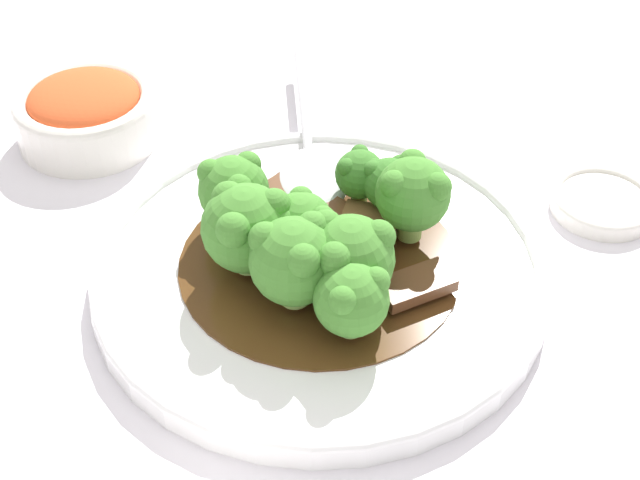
{
  "coord_description": "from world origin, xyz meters",
  "views": [
    {
      "loc": [
        -0.07,
        -0.41,
        0.4
      ],
      "look_at": [
        0.0,
        0.0,
        0.03
      ],
      "focal_mm": 50.0,
      "sensor_mm": 36.0,
      "label": 1
    }
  ],
  "objects_px": {
    "broccoli_floret_1": "(294,259)",
    "broccoli_floret_2": "(360,173)",
    "broccoli_floret_5": "(413,193)",
    "side_bowl_kimchi": "(86,111)",
    "beef_strip_0": "(362,247)",
    "broccoli_floret_7": "(234,189)",
    "broccoli_floret_3": "(247,230)",
    "broccoli_floret_4": "(389,183)",
    "main_plate": "(320,268)",
    "broccoli_floret_6": "(350,257)",
    "sauce_dish": "(603,202)",
    "broccoli_floret_0": "(351,298)",
    "beef_strip_3": "(415,285)",
    "beef_strip_1": "(275,232)",
    "broccoli_floret_8": "(301,225)",
    "serving_spoon": "(311,168)",
    "beef_strip_2": "(302,201)"
  },
  "relations": [
    {
      "from": "sauce_dish",
      "to": "main_plate",
      "type": "bearing_deg",
      "value": -169.6
    },
    {
      "from": "broccoli_floret_6",
      "to": "sauce_dish",
      "type": "xyz_separation_m",
      "value": [
        0.2,
        0.07,
        -0.04
      ]
    },
    {
      "from": "broccoli_floret_0",
      "to": "broccoli_floret_6",
      "type": "xyz_separation_m",
      "value": [
        0.0,
        0.03,
        0.0
      ]
    },
    {
      "from": "beef_strip_0",
      "to": "broccoli_floret_8",
      "type": "xyz_separation_m",
      "value": [
        -0.04,
        -0.0,
        0.02
      ]
    },
    {
      "from": "beef_strip_1",
      "to": "serving_spoon",
      "type": "relative_size",
      "value": 0.23
    },
    {
      "from": "broccoli_floret_3",
      "to": "broccoli_floret_4",
      "type": "xyz_separation_m",
      "value": [
        0.1,
        0.04,
        -0.01
      ]
    },
    {
      "from": "beef_strip_1",
      "to": "beef_strip_3",
      "type": "bearing_deg",
      "value": -36.78
    },
    {
      "from": "broccoli_floret_2",
      "to": "broccoli_floret_7",
      "type": "relative_size",
      "value": 0.86
    },
    {
      "from": "serving_spoon",
      "to": "broccoli_floret_6",
      "type": "bearing_deg",
      "value": -88.06
    },
    {
      "from": "broccoli_floret_6",
      "to": "serving_spoon",
      "type": "distance_m",
      "value": 0.12
    },
    {
      "from": "main_plate",
      "to": "broccoli_floret_5",
      "type": "relative_size",
      "value": 4.96
    },
    {
      "from": "main_plate",
      "to": "broccoli_floret_2",
      "type": "relative_size",
      "value": 6.85
    },
    {
      "from": "broccoli_floret_5",
      "to": "sauce_dish",
      "type": "xyz_separation_m",
      "value": [
        0.15,
        0.03,
        -0.05
      ]
    },
    {
      "from": "broccoli_floret_5",
      "to": "broccoli_floret_7",
      "type": "bearing_deg",
      "value": 163.39
    },
    {
      "from": "broccoli_floret_6",
      "to": "broccoli_floret_0",
      "type": "bearing_deg",
      "value": -99.55
    },
    {
      "from": "broccoli_floret_4",
      "to": "broccoli_floret_1",
      "type": "bearing_deg",
      "value": -136.62
    },
    {
      "from": "broccoli_floret_6",
      "to": "sauce_dish",
      "type": "distance_m",
      "value": 0.21
    },
    {
      "from": "beef_strip_0",
      "to": "broccoli_floret_0",
      "type": "xyz_separation_m",
      "value": [
        -0.02,
        -0.06,
        0.02
      ]
    },
    {
      "from": "broccoli_floret_4",
      "to": "broccoli_floret_5",
      "type": "bearing_deg",
      "value": -66.86
    },
    {
      "from": "broccoli_floret_0",
      "to": "broccoli_floret_4",
      "type": "bearing_deg",
      "value": 65.79
    },
    {
      "from": "beef_strip_1",
      "to": "broccoli_floret_8",
      "type": "bearing_deg",
      "value": -57.16
    },
    {
      "from": "broccoli_floret_6",
      "to": "broccoli_floret_4",
      "type": "bearing_deg",
      "value": 60.4
    },
    {
      "from": "beef_strip_2",
      "to": "broccoli_floret_1",
      "type": "bearing_deg",
      "value": -101.49
    },
    {
      "from": "broccoli_floret_1",
      "to": "sauce_dish",
      "type": "distance_m",
      "value": 0.24
    },
    {
      "from": "broccoli_floret_1",
      "to": "broccoli_floret_2",
      "type": "relative_size",
      "value": 1.37
    },
    {
      "from": "broccoli_floret_4",
      "to": "side_bowl_kimchi",
      "type": "distance_m",
      "value": 0.25
    },
    {
      "from": "broccoli_floret_4",
      "to": "serving_spoon",
      "type": "xyz_separation_m",
      "value": [
        -0.04,
        0.05,
        -0.02
      ]
    },
    {
      "from": "broccoli_floret_4",
      "to": "broccoli_floret_8",
      "type": "xyz_separation_m",
      "value": [
        -0.06,
        -0.04,
        0.0
      ]
    },
    {
      "from": "broccoli_floret_8",
      "to": "serving_spoon",
      "type": "height_order",
      "value": "broccoli_floret_8"
    },
    {
      "from": "broccoli_floret_3",
      "to": "broccoli_floret_4",
      "type": "relative_size",
      "value": 1.33
    },
    {
      "from": "broccoli_floret_4",
      "to": "broccoli_floret_7",
      "type": "distance_m",
      "value": 0.1
    },
    {
      "from": "main_plate",
      "to": "side_bowl_kimchi",
      "type": "height_order",
      "value": "side_bowl_kimchi"
    },
    {
      "from": "broccoli_floret_0",
      "to": "broccoli_floret_2",
      "type": "relative_size",
      "value": 1.11
    },
    {
      "from": "broccoli_floret_5",
      "to": "side_bowl_kimchi",
      "type": "bearing_deg",
      "value": 140.04
    },
    {
      "from": "broccoli_floret_4",
      "to": "sauce_dish",
      "type": "height_order",
      "value": "broccoli_floret_4"
    },
    {
      "from": "broccoli_floret_3",
      "to": "broccoli_floret_8",
      "type": "height_order",
      "value": "broccoli_floret_3"
    },
    {
      "from": "broccoli_floret_6",
      "to": "serving_spoon",
      "type": "bearing_deg",
      "value": 91.94
    },
    {
      "from": "broccoli_floret_8",
      "to": "serving_spoon",
      "type": "bearing_deg",
      "value": 77.31
    },
    {
      "from": "main_plate",
      "to": "beef_strip_1",
      "type": "xyz_separation_m",
      "value": [
        -0.03,
        0.02,
        0.02
      ]
    },
    {
      "from": "broccoli_floret_0",
      "to": "broccoli_floret_2",
      "type": "bearing_deg",
      "value": 76.24
    },
    {
      "from": "broccoli_floret_7",
      "to": "side_bowl_kimchi",
      "type": "relative_size",
      "value": 0.45
    },
    {
      "from": "main_plate",
      "to": "broccoli_floret_0",
      "type": "height_order",
      "value": "broccoli_floret_0"
    },
    {
      "from": "broccoli_floret_5",
      "to": "broccoli_floret_6",
      "type": "distance_m",
      "value": 0.07
    },
    {
      "from": "main_plate",
      "to": "sauce_dish",
      "type": "relative_size",
      "value": 4.0
    },
    {
      "from": "beef_strip_0",
      "to": "broccoli_floret_5",
      "type": "xyz_separation_m",
      "value": [
        0.03,
        0.01,
        0.03
      ]
    },
    {
      "from": "beef_strip_1",
      "to": "broccoli_floret_3",
      "type": "bearing_deg",
      "value": -129.27
    },
    {
      "from": "broccoli_floret_6",
      "to": "broccoli_floret_8",
      "type": "height_order",
      "value": "broccoli_floret_6"
    },
    {
      "from": "broccoli_floret_1",
      "to": "broccoli_floret_8",
      "type": "height_order",
      "value": "broccoli_floret_1"
    },
    {
      "from": "broccoli_floret_1",
      "to": "broccoli_floret_4",
      "type": "height_order",
      "value": "broccoli_floret_1"
    },
    {
      "from": "broccoli_floret_2",
      "to": "beef_strip_3",
      "type": "bearing_deg",
      "value": -78.65
    }
  ]
}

